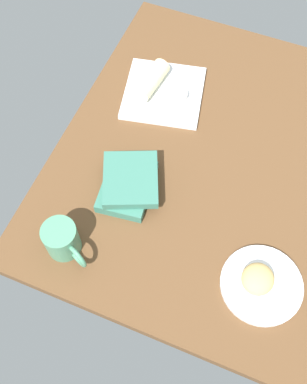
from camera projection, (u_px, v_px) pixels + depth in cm
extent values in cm
cube|color=brown|center=(210.00, 160.00, 138.69)|extent=(110.00, 90.00, 4.00)
cylinder|color=white|center=(261.00, 285.00, 117.66)|extent=(21.36, 21.36, 1.40)
ellipsoid|color=tan|center=(258.00, 279.00, 115.36)|extent=(10.11, 9.76, 4.46)
cube|color=white|center=(164.00, 93.00, 147.43)|extent=(29.34, 29.34, 1.60)
cylinder|color=silver|center=(179.00, 95.00, 144.38)|extent=(5.34, 5.34, 2.51)
cylinder|color=#CA661F|center=(179.00, 93.00, 143.54)|extent=(4.38, 4.38, 0.40)
cylinder|color=beige|center=(151.00, 80.00, 145.21)|extent=(14.93, 7.46, 5.69)
cube|color=#387260|center=(127.00, 186.00, 130.21)|extent=(20.38, 15.83, 3.30)
cube|color=#387260|center=(131.00, 179.00, 127.73)|extent=(21.82, 20.77, 2.87)
cylinder|color=#4C8C6B|center=(61.00, 239.00, 118.81)|extent=(9.17, 9.17, 10.36)
cylinder|color=olive|center=(58.00, 232.00, 114.77)|extent=(7.52, 7.52, 0.40)
torus|color=#4C8C6B|center=(77.00, 256.00, 116.65)|extent=(4.20, 7.24, 7.42)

